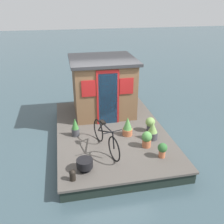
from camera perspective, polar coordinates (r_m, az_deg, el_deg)
The scene contains 12 objects.
ground_plane at distance 8.08m, azimuth -0.29°, elevation -6.31°, with size 60.00×60.00×0.00m, color #384C54.
houseboat_deck at distance 7.98m, azimuth -0.29°, elevation -5.17°, with size 5.00×3.33×0.37m.
houseboat_cabin at distance 8.75m, azimuth -2.09°, elevation 6.00°, with size 2.07×2.20×1.95m.
bicycle at distance 6.73m, azimuth -1.46°, elevation -5.91°, with size 1.68×0.56×0.80m.
potted_plant_lavender at distance 7.78m, azimuth 8.73°, elevation -2.63°, with size 0.30×0.30×0.46m.
potted_plant_basil at distance 6.99m, azimuth 7.95°, elevation -6.11°, with size 0.28×0.28×0.47m.
potted_plant_fern at distance 6.63m, azimuth 11.45°, elevation -8.36°, with size 0.25×0.25×0.41m.
potted_plant_succulent at distance 7.52m, azimuth -8.40°, elevation -3.52°, with size 0.23×0.23×0.57m.
potted_plant_rosemary at distance 7.38m, azimuth 9.25°, elevation -4.33°, with size 0.31×0.31×0.54m.
potted_plant_thyme at distance 7.48m, azimuth 3.57°, elevation -3.36°, with size 0.30×0.30×0.59m.
charcoal_grill at distance 6.11m, azimuth -6.26°, elevation -11.65°, with size 0.40×0.40×0.30m.
mooring_bollard at distance 5.90m, azimuth -9.02°, elevation -14.00°, with size 0.15×0.15×0.27m.
Camera 1 is at (-6.77, 1.34, 4.19)m, focal length 39.98 mm.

